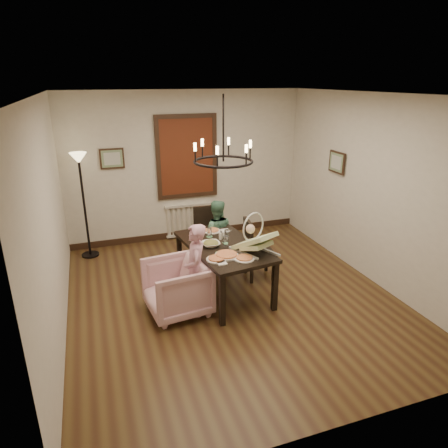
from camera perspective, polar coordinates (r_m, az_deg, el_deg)
room_shell at (r=5.66m, az=-0.15°, el=3.90°), size 4.51×5.00×2.81m
dining_table at (r=5.71m, az=-0.09°, el=-3.75°), size 1.12×1.73×0.76m
chair_far at (r=6.69m, az=-2.21°, el=-1.81°), size 0.45×0.45×0.97m
chair_right at (r=6.24m, az=5.14°, el=-3.53°), size 0.47×0.47×0.97m
armchair at (r=5.40m, az=-6.76°, el=-9.01°), size 0.88×0.87×0.73m
elderly_woman at (r=5.29m, az=-4.05°, el=-7.65°), size 0.33×0.43×1.05m
seated_man at (r=6.55m, az=-1.12°, el=-2.32°), size 0.55×0.48×0.96m
baby_bouncer at (r=5.37m, az=4.38°, el=-2.20°), size 0.63×0.71×0.38m
salad_bowl at (r=5.61m, az=-1.89°, el=-2.85°), size 0.31×0.31×0.08m
pizza_platter at (r=5.30m, az=0.37°, el=-4.44°), size 0.32×0.32×0.04m
drinking_glass at (r=5.60m, az=0.25°, el=-2.42°), size 0.08×0.08×0.15m
window_blinds at (r=7.58m, az=-5.33°, el=9.52°), size 1.00×0.03×1.40m
radiator at (r=7.92m, az=-5.08°, el=0.63°), size 0.92×0.12×0.62m
picture_back at (r=7.38m, az=-15.71°, el=8.99°), size 0.42×0.03×0.36m
picture_right at (r=7.05m, az=15.83°, el=8.48°), size 0.03×0.42×0.36m
floor_lamp at (r=7.24m, az=-19.30°, el=2.24°), size 0.30×0.30×1.80m
chandelier at (r=5.32m, az=-0.10°, el=8.93°), size 0.80×0.80×0.04m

